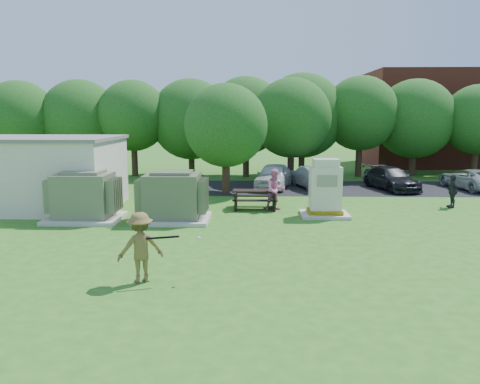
{
  "coord_description": "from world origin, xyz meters",
  "views": [
    {
      "loc": [
        0.53,
        -14.43,
        4.34
      ],
      "look_at": [
        0.0,
        4.0,
        1.3
      ],
      "focal_mm": 35.0,
      "sensor_mm": 36.0,
      "label": 1
    }
  ],
  "objects_px": {
    "transformer_left": "(84,197)",
    "car_white": "(274,176)",
    "person_at_picnic": "(275,190)",
    "car_silver_a": "(312,177)",
    "generator_cabinet": "(325,191)",
    "car_silver_b": "(471,179)",
    "batter": "(140,247)",
    "car_dark": "(391,179)",
    "transformer_right": "(173,198)",
    "person_walking_right": "(452,191)",
    "picnic_table": "(255,197)"
  },
  "relations": [
    {
      "from": "batter",
      "to": "car_silver_b",
      "type": "xyz_separation_m",
      "value": [
        15.81,
        16.07,
        -0.33
      ]
    },
    {
      "from": "transformer_left",
      "to": "person_at_picnic",
      "type": "distance_m",
      "value": 8.36
    },
    {
      "from": "transformer_left",
      "to": "transformer_right",
      "type": "relative_size",
      "value": 1.0
    },
    {
      "from": "car_silver_b",
      "to": "car_dark",
      "type": "bearing_deg",
      "value": -6.89
    },
    {
      "from": "person_at_picnic",
      "to": "transformer_left",
      "type": "bearing_deg",
      "value": 176.19
    },
    {
      "from": "transformer_left",
      "to": "picnic_table",
      "type": "relative_size",
      "value": 1.46
    },
    {
      "from": "person_at_picnic",
      "to": "car_dark",
      "type": "relative_size",
      "value": 0.42
    },
    {
      "from": "person_at_picnic",
      "to": "car_dark",
      "type": "height_order",
      "value": "person_at_picnic"
    },
    {
      "from": "person_at_picnic",
      "to": "generator_cabinet",
      "type": "bearing_deg",
      "value": -50.35
    },
    {
      "from": "transformer_left",
      "to": "car_silver_b",
      "type": "bearing_deg",
      "value": 24.0
    },
    {
      "from": "batter",
      "to": "person_at_picnic",
      "type": "xyz_separation_m",
      "value": [
        3.96,
        9.49,
        0.02
      ]
    },
    {
      "from": "person_walking_right",
      "to": "car_white",
      "type": "height_order",
      "value": "person_walking_right"
    },
    {
      "from": "batter",
      "to": "transformer_left",
      "type": "bearing_deg",
      "value": -84.47
    },
    {
      "from": "car_white",
      "to": "car_silver_b",
      "type": "xyz_separation_m",
      "value": [
        11.66,
        -0.04,
        -0.15
      ]
    },
    {
      "from": "car_dark",
      "to": "batter",
      "type": "bearing_deg",
      "value": -138.93
    },
    {
      "from": "person_at_picnic",
      "to": "car_silver_a",
      "type": "distance_m",
      "value": 7.11
    },
    {
      "from": "person_at_picnic",
      "to": "car_silver_b",
      "type": "height_order",
      "value": "person_at_picnic"
    },
    {
      "from": "transformer_right",
      "to": "car_silver_a",
      "type": "bearing_deg",
      "value": 52.61
    },
    {
      "from": "transformer_left",
      "to": "generator_cabinet",
      "type": "xyz_separation_m",
      "value": [
        10.13,
        1.05,
        0.12
      ]
    },
    {
      "from": "batter",
      "to": "car_dark",
      "type": "distance_m",
      "value": 19.25
    },
    {
      "from": "car_dark",
      "to": "car_white",
      "type": "bearing_deg",
      "value": 163.29
    },
    {
      "from": "person_walking_right",
      "to": "car_dark",
      "type": "bearing_deg",
      "value": -167.12
    },
    {
      "from": "car_silver_a",
      "to": "car_dark",
      "type": "bearing_deg",
      "value": 160.23
    },
    {
      "from": "picnic_table",
      "to": "car_white",
      "type": "distance_m",
      "value": 6.4
    },
    {
      "from": "car_white",
      "to": "car_silver_a",
      "type": "xyz_separation_m",
      "value": [
        2.29,
        0.04,
        -0.06
      ]
    },
    {
      "from": "transformer_right",
      "to": "car_silver_b",
      "type": "bearing_deg",
      "value": 28.68
    },
    {
      "from": "person_walking_right",
      "to": "car_dark",
      "type": "xyz_separation_m",
      "value": [
        -1.3,
        5.41,
        -0.14
      ]
    },
    {
      "from": "generator_cabinet",
      "to": "car_silver_b",
      "type": "relative_size",
      "value": 0.58
    },
    {
      "from": "picnic_table",
      "to": "person_at_picnic",
      "type": "distance_m",
      "value": 1.06
    },
    {
      "from": "transformer_right",
      "to": "generator_cabinet",
      "type": "height_order",
      "value": "generator_cabinet"
    },
    {
      "from": "picnic_table",
      "to": "car_dark",
      "type": "distance_m",
      "value": 10.0
    },
    {
      "from": "generator_cabinet",
      "to": "batter",
      "type": "distance_m",
      "value": 10.23
    },
    {
      "from": "transformer_left",
      "to": "picnic_table",
      "type": "height_order",
      "value": "transformer_left"
    },
    {
      "from": "picnic_table",
      "to": "car_white",
      "type": "height_order",
      "value": "car_white"
    },
    {
      "from": "person_at_picnic",
      "to": "car_white",
      "type": "xyz_separation_m",
      "value": [
        0.2,
        6.61,
        -0.21
      ]
    },
    {
      "from": "car_silver_a",
      "to": "car_dark",
      "type": "distance_m",
      "value": 4.63
    },
    {
      "from": "picnic_table",
      "to": "transformer_left",
      "type": "bearing_deg",
      "value": -159.93
    },
    {
      "from": "transformer_left",
      "to": "car_white",
      "type": "relative_size",
      "value": 0.69
    },
    {
      "from": "transformer_left",
      "to": "car_dark",
      "type": "xyz_separation_m",
      "value": [
        15.14,
        8.56,
        -0.32
      ]
    },
    {
      "from": "car_silver_b",
      "to": "car_silver_a",
      "type": "bearing_deg",
      "value": -11.06
    },
    {
      "from": "person_walking_right",
      "to": "generator_cabinet",
      "type": "bearing_deg",
      "value": -72.31
    },
    {
      "from": "person_walking_right",
      "to": "car_silver_b",
      "type": "distance_m",
      "value": 6.68
    },
    {
      "from": "person_at_picnic",
      "to": "batter",
      "type": "bearing_deg",
      "value": -132.32
    },
    {
      "from": "generator_cabinet",
      "to": "car_silver_a",
      "type": "distance_m",
      "value": 7.91
    },
    {
      "from": "person_walking_right",
      "to": "car_white",
      "type": "xyz_separation_m",
      "value": [
        -8.2,
        5.75,
        -0.05
      ]
    },
    {
      "from": "transformer_right",
      "to": "batter",
      "type": "height_order",
      "value": "transformer_right"
    },
    {
      "from": "car_silver_b",
      "to": "picnic_table",
      "type": "bearing_deg",
      "value": 15.52
    },
    {
      "from": "transformer_right",
      "to": "car_white",
      "type": "bearing_deg",
      "value": 62.96
    },
    {
      "from": "generator_cabinet",
      "to": "car_dark",
      "type": "height_order",
      "value": "generator_cabinet"
    },
    {
      "from": "transformer_right",
      "to": "person_walking_right",
      "type": "xyz_separation_m",
      "value": [
        12.74,
        3.15,
        -0.18
      ]
    }
  ]
}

